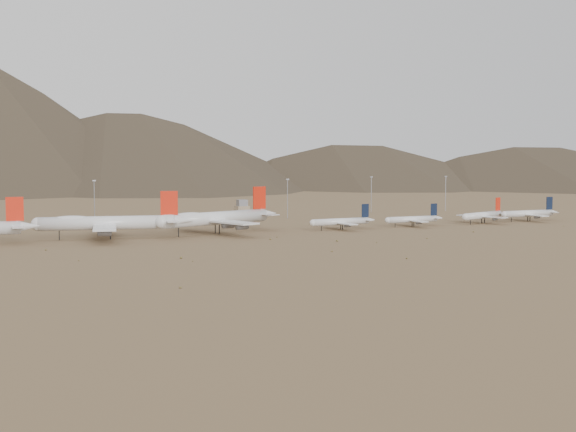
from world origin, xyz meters
name	(u,v)px	position (x,y,z in m)	size (l,w,h in m)	color
ground	(269,238)	(0.00, 0.00, 0.00)	(3000.00, 3000.00, 0.00)	olive
mountain_ridge	(45,82)	(0.00, 900.00, 150.00)	(4400.00, 1000.00, 300.00)	#463A2A
widebody_centre	(108,223)	(-74.37, 25.48, 8.03)	(77.67, 60.78, 23.30)	silver
widebody_east	(216,218)	(-17.80, 29.53, 8.22)	(76.71, 61.26, 23.85)	silver
narrowbody_a	(342,222)	(53.37, 23.64, 4.48)	(41.81, 30.07, 13.79)	silver
narrowbody_b	(414,219)	(99.93, 24.63, 4.18)	(39.03, 27.88, 12.88)	silver
narrowbody_c	(484,215)	(150.33, 26.36, 4.84)	(42.95, 32.19, 14.91)	silver
narrowbody_d	(529,213)	(186.23, 27.87, 4.79)	(44.71, 31.97, 14.75)	silver
control_tower	(242,210)	(30.00, 120.00, 5.32)	(8.00, 8.00, 12.00)	gray
mast_west	(94,199)	(-62.60, 131.04, 14.20)	(2.00, 0.60, 25.70)	gray
mast_centre	(288,196)	(56.66, 107.27, 14.20)	(2.00, 0.60, 25.70)	gray
mast_east	(371,192)	(132.80, 132.66, 14.20)	(2.00, 0.60, 25.70)	gray
mast_far_east	(446,192)	(189.33, 122.94, 14.20)	(2.00, 0.60, 25.70)	gray
desert_scrub	(336,249)	(7.46, -59.43, 0.32)	(406.51, 133.43, 0.90)	brown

